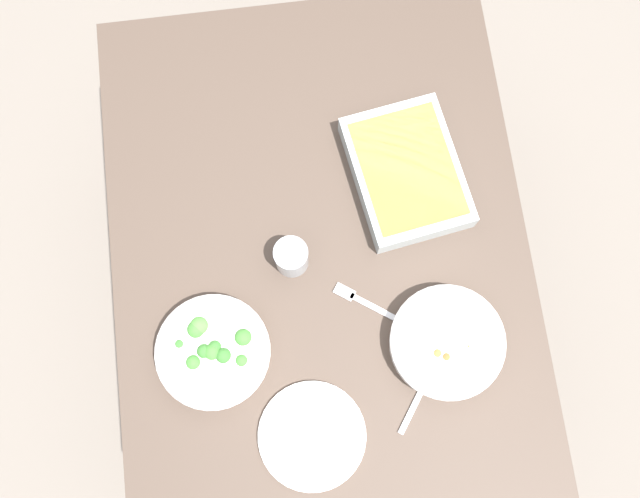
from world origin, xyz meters
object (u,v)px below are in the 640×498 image
Objects in this scene: stew_bowl at (446,343)px; side_plate at (312,436)px; broccoli_bowl at (214,352)px; fork_on_table at (366,303)px; spoon_by_stew at (425,384)px; drink_cup at (291,257)px; baking_dish at (406,172)px.

side_plate is (-0.15, 0.30, -0.03)m from stew_bowl.
broccoli_bowl is 1.52× the size of fork_on_table.
broccoli_bowl reaches higher than stew_bowl.
stew_bowl reaches higher than fork_on_table.
side_plate reaches higher than spoon_by_stew.
drink_cup is at bearing -46.15° from broccoli_bowl.
side_plate reaches higher than fork_on_table.
baking_dish reaches higher than spoon_by_stew.
drink_cup reaches higher than broccoli_bowl.
spoon_by_stew is 0.21m from fork_on_table.
side_plate is at bearing 179.69° from drink_cup.
drink_cup is at bearing 53.70° from stew_bowl.
spoon_by_stew is (-0.29, -0.24, -0.03)m from drink_cup.
spoon_by_stew is at bearing -152.00° from fork_on_table.
fork_on_table is (0.06, -0.33, -0.03)m from broccoli_bowl.
broccoli_bowl is 0.44m from spoon_by_stew.
broccoli_bowl is at bearing 43.08° from side_plate.
stew_bowl is at bearing -63.23° from side_plate.
broccoli_bowl is at bearing 100.97° from fork_on_table.
baking_dish reaches higher than side_plate.
spoon_by_stew is (-0.45, 0.03, -0.03)m from baking_dish.
stew_bowl reaches higher than side_plate.
drink_cup is 0.55× the size of fork_on_table.
drink_cup is (0.17, -0.18, 0.01)m from broccoli_bowl.
baking_dish is 0.30m from fork_on_table.
side_plate is 1.42× the size of fork_on_table.
fork_on_table is at bearing -79.03° from broccoli_bowl.
broccoli_bowl is 0.26m from side_plate.
fork_on_table is (0.11, 0.15, -0.03)m from stew_bowl.
broccoli_bowl is 2.78× the size of drink_cup.
broccoli_bowl is at bearing 84.94° from stew_bowl.
side_plate is at bearing 150.00° from fork_on_table.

